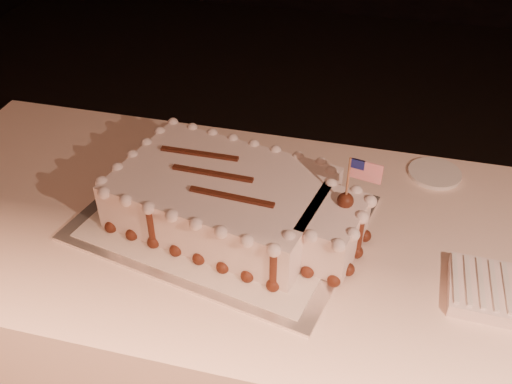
% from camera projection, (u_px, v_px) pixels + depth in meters
% --- Properties ---
extents(room_shell, '(6.10, 8.10, 2.90)m').
position_uv_depth(room_shell, '(464.00, 155.00, 0.41)').
color(room_shell, black).
rests_on(room_shell, ground).
extents(banquet_table, '(2.40, 0.80, 0.75)m').
position_uv_depth(banquet_table, '(368.00, 353.00, 1.50)').
color(banquet_table, '#FFDBC5').
rests_on(banquet_table, ground).
extents(cake_board, '(0.71, 0.59, 0.01)m').
position_uv_depth(cake_board, '(223.00, 218.00, 1.34)').
color(cake_board, silver).
rests_on(cake_board, banquet_table).
extents(doily, '(0.63, 0.53, 0.00)m').
position_uv_depth(doily, '(223.00, 216.00, 1.34)').
color(doily, silver).
rests_on(doily, cake_board).
extents(sheet_cake, '(0.62, 0.42, 0.23)m').
position_uv_depth(sheet_cake, '(235.00, 201.00, 1.30)').
color(sheet_cake, white).
rests_on(sheet_cake, doily).
extents(napkin_stack, '(0.22, 0.17, 0.04)m').
position_uv_depth(napkin_stack, '(505.00, 293.00, 1.14)').
color(napkin_stack, white).
rests_on(napkin_stack, banquet_table).
extents(side_plate, '(0.14, 0.14, 0.01)m').
position_uv_depth(side_plate, '(435.00, 173.00, 1.48)').
color(side_plate, white).
rests_on(side_plate, banquet_table).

